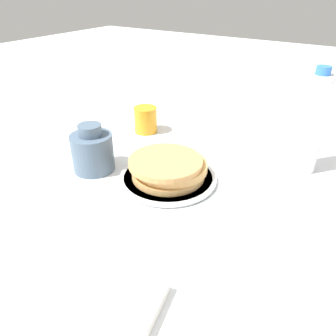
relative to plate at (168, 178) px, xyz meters
The scene contains 7 objects.
ground_plane 0.02m from the plate, 131.36° to the left, with size 4.00×4.00×0.00m, color white.
plate is the anchor object (origin of this frame).
pancake_stack 0.03m from the plate, 126.71° to the left, with size 0.18×0.17×0.05m.
juice_glass 0.29m from the plate, 133.37° to the right, with size 0.07×0.07×0.08m.
cream_jug 0.19m from the plate, 73.02° to the right, with size 0.10×0.10×0.12m.
water_bottle_near 0.35m from the plate, 132.26° to the left, with size 0.06×0.06×0.25m.
napkin 0.37m from the plate, 20.34° to the left, with size 0.17×0.15×0.02m.
Camera 1 is at (0.55, 0.33, 0.41)m, focal length 35.00 mm.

